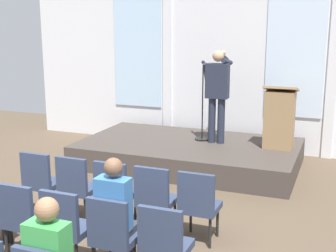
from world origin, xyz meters
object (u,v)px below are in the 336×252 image
at_px(mic_stand, 202,123).
at_px(chair_r1_c4, 164,242).
at_px(chair_r0_c4, 199,202).
at_px(chair_r1_c2, 66,224).
at_px(audience_r1_c3, 116,211).
at_px(chair_r0_c0, 41,179).
at_px(speaker, 217,90).
at_px(chair_r0_c1, 77,184).
at_px(lectern, 279,118).
at_px(chair_r0_c3, 155,196).
at_px(chair_r0_c2, 114,190).
at_px(chair_r1_c3, 113,233).
at_px(chair_r1_c1, 22,216).

distance_m(mic_stand, chair_r1_c4, 4.57).
distance_m(chair_r0_c4, chair_r1_c4, 1.13).
distance_m(chair_r1_c2, audience_r1_c3, 0.62).
bearing_deg(chair_r1_c4, chair_r0_c0, 154.16).
distance_m(speaker, mic_stand, 0.76).
distance_m(chair_r0_c1, chair_r1_c2, 1.27).
distance_m(lectern, chair_r0_c4, 3.35).
bearing_deg(chair_r0_c3, lectern, 72.01).
height_order(chair_r0_c3, chair_r1_c4, same).
xyz_separation_m(mic_stand, chair_r0_c2, (-0.17, -3.33, -0.24)).
height_order(chair_r1_c2, chair_r1_c3, same).
height_order(chair_r0_c0, chair_r1_c4, same).
distance_m(chair_r0_c4, chair_r1_c1, 2.08).
relative_size(chair_r0_c4, chair_r1_c2, 1.00).
relative_size(chair_r0_c2, chair_r1_c3, 1.00).
relative_size(chair_r1_c1, audience_r1_c3, 0.70).
xyz_separation_m(chair_r0_c2, chair_r0_c3, (0.58, 0.00, 0.00)).
relative_size(mic_stand, chair_r0_c4, 1.65).
xyz_separation_m(chair_r0_c0, chair_r0_c2, (1.16, 0.00, 0.00)).
relative_size(speaker, chair_r0_c4, 1.87).
bearing_deg(chair_r1_c1, chair_r0_c0, 117.31).
xyz_separation_m(speaker, chair_r0_c4, (0.68, -3.23, -0.93)).
bearing_deg(chair_r0_c0, chair_r0_c3, 0.00).
height_order(chair_r0_c3, audience_r1_c3, audience_r1_c3).
bearing_deg(chair_r0_c2, chair_r1_c3, -62.69).
distance_m(mic_stand, chair_r1_c1, 4.52).
bearing_deg(mic_stand, speaker, -17.49).
bearing_deg(chair_r1_c3, chair_r1_c4, 0.00).
height_order(speaker, chair_r1_c3, speaker).
relative_size(lectern, chair_r0_c3, 1.23).
xyz_separation_m(chair_r0_c1, audience_r1_c3, (1.16, -1.05, 0.21)).
height_order(speaker, chair_r0_c4, speaker).
relative_size(chair_r0_c0, audience_r1_c3, 0.70).
height_order(chair_r0_c4, chair_r1_c2, same).
distance_m(chair_r0_c0, chair_r0_c3, 1.74).
bearing_deg(chair_r0_c3, mic_stand, 97.04).
relative_size(chair_r0_c2, audience_r1_c3, 0.70).
distance_m(chair_r0_c2, chair_r1_c1, 1.27).
relative_size(mic_stand, audience_r1_c3, 1.16).
height_order(chair_r0_c4, chair_r1_c1, same).
xyz_separation_m(speaker, chair_r1_c2, (-0.48, -4.35, -0.93)).
distance_m(chair_r0_c1, chair_r1_c1, 1.13).
bearing_deg(chair_r0_c1, chair_r1_c2, -62.69).
distance_m(speaker, chair_r0_c3, 3.36).
height_order(chair_r1_c3, audience_r1_c3, audience_r1_c3).
bearing_deg(speaker, chair_r1_c1, -103.76).
distance_m(mic_stand, lectern, 1.49).
xyz_separation_m(speaker, chair_r1_c1, (-1.07, -4.35, -0.93)).
height_order(chair_r0_c1, chair_r0_c4, same).
xyz_separation_m(audience_r1_c3, chair_r1_c4, (0.58, -0.08, -0.21)).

